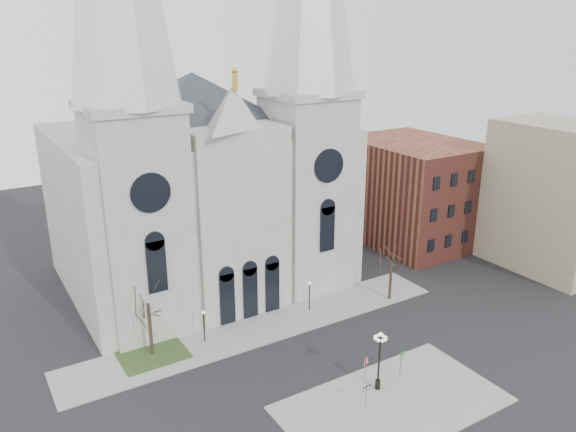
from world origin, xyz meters
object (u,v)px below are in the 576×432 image
stop_sign (366,363)px  globe_lamp (380,354)px  street_name_sign (401,362)px  one_way_sign (366,392)px

stop_sign → globe_lamp: bearing=-90.9°
globe_lamp → street_name_sign: size_ratio=2.19×
stop_sign → one_way_sign: size_ratio=1.11×
stop_sign → globe_lamp: size_ratio=0.41×
street_name_sign → one_way_sign: bearing=177.2°
globe_lamp → one_way_sign: size_ratio=2.69×
stop_sign → street_name_sign: 3.10m
stop_sign → one_way_sign: (-2.20, -2.80, -0.23)m
stop_sign → street_name_sign: size_ratio=0.90×
stop_sign → street_name_sign: street_name_sign is taller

